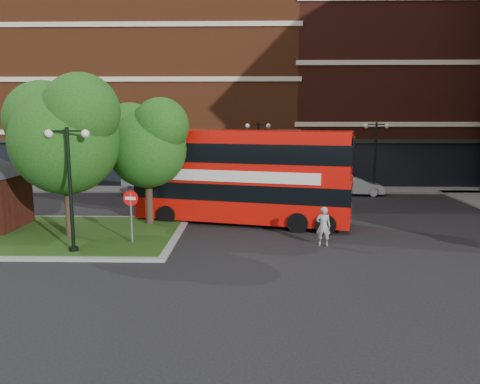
{
  "coord_description": "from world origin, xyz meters",
  "views": [
    {
      "loc": [
        1.47,
        -17.53,
        5.42
      ],
      "look_at": [
        1.01,
        3.41,
        2.0
      ],
      "focal_mm": 35.0,
      "sensor_mm": 36.0,
      "label": 1
    }
  ],
  "objects_px": {
    "bus": "(242,170)",
    "woman": "(323,226)",
    "car_white": "(356,186)",
    "car_silver": "(155,183)"
  },
  "relations": [
    {
      "from": "car_white",
      "to": "car_silver",
      "type": "bearing_deg",
      "value": 93.15
    },
    {
      "from": "bus",
      "to": "woman",
      "type": "xyz_separation_m",
      "value": [
        3.47,
        -4.21,
        -1.87
      ]
    },
    {
      "from": "woman",
      "to": "car_white",
      "type": "height_order",
      "value": "woman"
    },
    {
      "from": "bus",
      "to": "car_silver",
      "type": "bearing_deg",
      "value": 139.91
    },
    {
      "from": "woman",
      "to": "car_white",
      "type": "bearing_deg",
      "value": -102.46
    },
    {
      "from": "woman",
      "to": "car_white",
      "type": "relative_size",
      "value": 0.45
    },
    {
      "from": "bus",
      "to": "woman",
      "type": "relative_size",
      "value": 6.59
    },
    {
      "from": "car_silver",
      "to": "car_white",
      "type": "relative_size",
      "value": 1.24
    },
    {
      "from": "bus",
      "to": "woman",
      "type": "height_order",
      "value": "bus"
    },
    {
      "from": "woman",
      "to": "car_white",
      "type": "distance_m",
      "value": 13.55
    }
  ]
}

